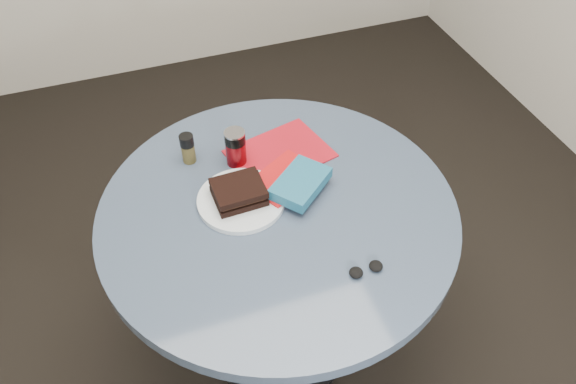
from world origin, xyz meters
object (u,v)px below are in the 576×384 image
object	(u,v)px
table	(279,244)
novel	(300,183)
plate	(241,200)
red_book	(283,179)
sandwich	(239,192)
soda_can	(236,147)
pepper_grinder	(188,148)
magazine	(280,154)
mp3_player	(254,185)
headphones	(366,269)

from	to	relation	value
table	novel	xyz separation A→B (m)	(0.08, 0.03, 0.20)
plate	table	bearing A→B (deg)	-30.37
red_book	sandwich	bearing A→B (deg)	163.00
plate	soda_can	distance (m)	0.17
table	red_book	size ratio (longest dim) A/B	5.02
plate	soda_can	xyz separation A→B (m)	(0.03, 0.16, 0.05)
pepper_grinder	red_book	xyz separation A→B (m)	(0.24, -0.18, -0.04)
table	pepper_grinder	xyz separation A→B (m)	(-0.19, 0.27, 0.21)
plate	magazine	distance (m)	0.23
soda_can	magazine	world-z (taller)	soda_can
table	soda_can	size ratio (longest dim) A/B	8.67
plate	mp3_player	xyz separation A→B (m)	(0.05, 0.03, 0.02)
soda_can	plate	bearing A→B (deg)	-101.69
novel	pepper_grinder	bearing A→B (deg)	98.53
pepper_grinder	soda_can	bearing A→B (deg)	-22.17
table	headphones	world-z (taller)	headphones
magazine	headphones	xyz separation A→B (m)	(0.06, -0.49, 0.01)
soda_can	red_book	distance (m)	0.17
soda_can	headphones	distance (m)	0.54
plate	soda_can	world-z (taller)	soda_can
soda_can	red_book	size ratio (longest dim) A/B	0.58
sandwich	headphones	xyz separation A→B (m)	(0.23, -0.34, -0.03)
table	mp3_player	world-z (taller)	mp3_player
novel	magazine	bearing A→B (deg)	50.73
red_book	novel	bearing A→B (deg)	-91.74
red_book	plate	bearing A→B (deg)	164.21
sandwich	red_book	bearing A→B (deg)	13.14
plate	magazine	bearing A→B (deg)	42.53
magazine	headphones	bearing A→B (deg)	-97.12
magazine	mp3_player	xyz separation A→B (m)	(-0.12, -0.13, 0.03)
headphones	soda_can	bearing A→B (deg)	111.16
plate	sandwich	distance (m)	0.03
sandwich	soda_can	size ratio (longest dim) A/B	1.22
sandwich	pepper_grinder	bearing A→B (deg)	113.54
headphones	mp3_player	bearing A→B (deg)	116.71
table	pepper_grinder	bearing A→B (deg)	124.89
pepper_grinder	red_book	world-z (taller)	pepper_grinder
mp3_player	table	bearing A→B (deg)	-60.26
red_book	novel	size ratio (longest dim) A/B	1.15
pepper_grinder	mp3_player	xyz separation A→B (m)	(0.14, -0.19, -0.02)
table	red_book	xyz separation A→B (m)	(0.05, 0.09, 0.18)
magazine	red_book	world-z (taller)	red_book
pepper_grinder	headphones	world-z (taller)	pepper_grinder
pepper_grinder	headphones	bearing A→B (deg)	-59.52
soda_can	red_book	world-z (taller)	soda_can
soda_can	pepper_grinder	world-z (taller)	soda_can
pepper_grinder	mp3_player	distance (m)	0.24
table	headphones	bearing A→B (deg)	-64.16
soda_can	mp3_player	size ratio (longest dim) A/B	1.21
pepper_grinder	red_book	bearing A→B (deg)	-37.66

